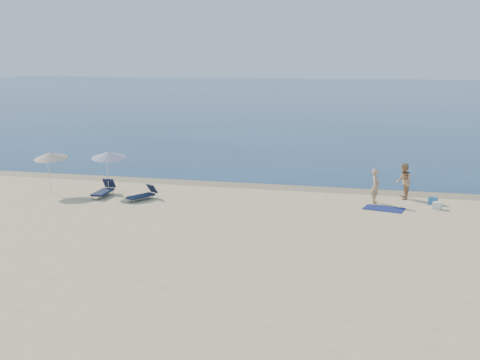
% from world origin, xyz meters
% --- Properties ---
extents(sea, '(240.00, 160.00, 0.01)m').
position_xyz_m(sea, '(0.00, 100.00, 0.00)').
color(sea, navy).
rests_on(sea, ground).
extents(wet_sand_strip, '(240.00, 1.60, 0.00)m').
position_xyz_m(wet_sand_strip, '(0.00, 19.40, 0.00)').
color(wet_sand_strip, '#847254').
rests_on(wet_sand_strip, ground).
extents(person_left, '(0.45, 0.64, 1.69)m').
position_xyz_m(person_left, '(3.96, 16.84, 0.84)').
color(person_left, tan).
rests_on(person_left, ground).
extents(person_right, '(0.75, 0.93, 1.80)m').
position_xyz_m(person_right, '(5.30, 18.08, 0.90)').
color(person_right, tan).
rests_on(person_right, ground).
extents(beach_towel, '(1.98, 1.38, 0.03)m').
position_xyz_m(beach_towel, '(4.40, 15.80, 0.02)').
color(beach_towel, '#101850').
rests_on(beach_towel, ground).
extents(white_bag, '(0.48, 0.45, 0.32)m').
position_xyz_m(white_bag, '(6.80, 16.39, 0.16)').
color(white_bag, silver).
rests_on(white_bag, ground).
extents(blue_cooler, '(0.48, 0.38, 0.30)m').
position_xyz_m(blue_cooler, '(6.69, 17.42, 0.15)').
color(blue_cooler, '#2271B9').
rests_on(blue_cooler, ground).
extents(umbrella_near, '(2.21, 2.23, 2.31)m').
position_xyz_m(umbrella_near, '(-9.41, 15.87, 2.01)').
color(umbrella_near, silver).
rests_on(umbrella_near, ground).
extents(umbrella_far, '(1.70, 1.73, 2.29)m').
position_xyz_m(umbrella_far, '(-12.30, 15.15, 1.98)').
color(umbrella_far, silver).
rests_on(umbrella_far, ground).
extents(lounger_left, '(0.63, 1.81, 0.79)m').
position_xyz_m(lounger_left, '(-9.42, 15.15, 0.29)').
color(lounger_left, '#161E3C').
rests_on(lounger_left, ground).
extents(lounger_right, '(1.24, 1.66, 0.71)m').
position_xyz_m(lounger_right, '(-7.19, 14.86, 0.26)').
color(lounger_right, '#141D37').
rests_on(lounger_right, ground).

